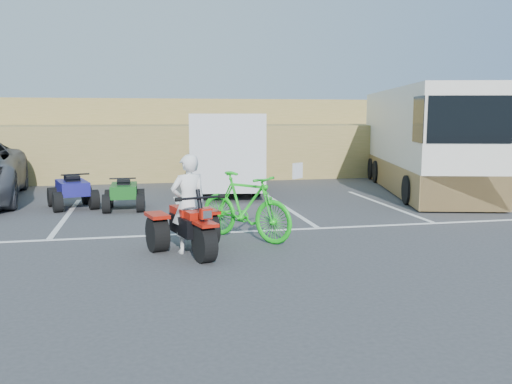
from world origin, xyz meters
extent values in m
plane|color=#38383B|center=(0.00, 0.00, 0.00)|extent=(100.00, 100.00, 0.00)
cube|color=white|center=(-2.70, 5.00, 0.00)|extent=(0.12, 5.00, 0.01)
cube|color=white|center=(0.00, 5.00, 0.00)|extent=(0.12, 5.00, 0.01)
cube|color=white|center=(2.70, 5.00, 0.00)|extent=(0.12, 5.00, 0.01)
cube|color=white|center=(5.40, 5.00, 0.00)|extent=(0.12, 5.00, 0.01)
cube|color=white|center=(8.10, 5.00, 0.00)|extent=(0.12, 5.00, 0.01)
cube|color=white|center=(0.00, 2.40, 0.00)|extent=(28.00, 0.12, 0.01)
cube|color=olive|center=(0.00, 14.00, 1.00)|extent=(40.00, 6.00, 2.00)
cube|color=olive|center=(0.00, 17.50, 2.00)|extent=(40.00, 4.00, 2.20)
imported|color=white|center=(-0.14, 0.93, 0.86)|extent=(0.71, 0.56, 1.71)
imported|color=#14BF19|center=(1.00, 1.71, 0.65)|extent=(1.87, 2.03, 1.30)
cube|color=silver|center=(1.70, 8.67, 1.34)|extent=(2.74, 5.41, 2.16)
cylinder|color=black|center=(1.70, 8.67, 0.30)|extent=(1.96, 0.85, 0.60)
cube|color=silver|center=(7.83, 7.58, 1.62)|extent=(4.28, 9.00, 3.14)
cube|color=brown|center=(7.83, 7.58, 0.48)|extent=(4.32, 9.01, 0.87)
cube|color=black|center=(6.74, 3.33, 2.27)|extent=(1.95, 0.51, 1.14)
camera|label=1|loc=(-0.87, -8.31, 2.36)|focal=38.00mm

